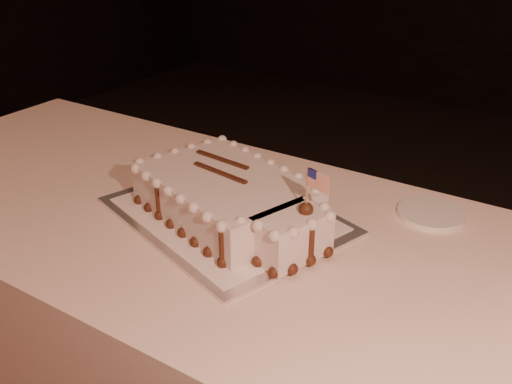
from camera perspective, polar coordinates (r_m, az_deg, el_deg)
The scene contains 5 objects.
banquet_table at distance 1.41m, azimuth 3.51°, elevation -18.38°, with size 2.40×0.80×0.75m, color #FFD5C5.
cake_board at distance 1.27m, azimuth -3.03°, elevation -2.36°, with size 0.50×0.38×0.01m, color silver.
doily at distance 1.27m, azimuth -3.04°, elevation -2.17°, with size 0.45×0.34×0.00m, color white.
sheet_cake at distance 1.23m, azimuth -2.35°, elevation -0.76°, with size 0.50×0.37×0.19m.
side_plate at distance 1.34m, azimuth 17.11°, elevation -2.06°, with size 0.15×0.15×0.01m, color white.
Camera 1 is at (0.46, -0.28, 1.38)m, focal length 40.00 mm.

